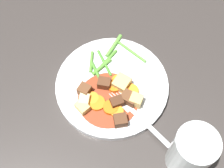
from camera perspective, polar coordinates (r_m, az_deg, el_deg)
ground_plane at (r=0.70m, az=-0.00°, el=-0.58°), size 3.00×3.00×0.00m
dinner_plate at (r=0.70m, az=-0.00°, el=-0.29°), size 0.25×0.25×0.02m
stew_sauce at (r=0.67m, az=-0.50°, el=-2.89°), size 0.13×0.13×0.00m
carrot_slice_0 at (r=0.67m, az=-3.64°, el=-2.68°), size 0.04×0.04×0.01m
carrot_slice_1 at (r=0.68m, az=3.44°, el=-1.33°), size 0.05×0.05×0.01m
carrot_slice_2 at (r=0.68m, az=0.44°, el=-0.43°), size 0.04×0.04×0.01m
carrot_slice_3 at (r=0.69m, az=1.02°, el=0.68°), size 0.03×0.03×0.01m
carrot_slice_4 at (r=0.66m, az=-0.25°, el=-4.36°), size 0.04×0.04×0.01m
carrot_slice_5 at (r=0.67m, az=-2.77°, el=-3.51°), size 0.04×0.04×0.01m
carrot_slice_6 at (r=0.66m, az=0.93°, el=-5.14°), size 0.04×0.04×0.01m
potato_chunk_0 at (r=0.66m, az=-5.07°, el=-2.96°), size 0.02×0.02×0.02m
potato_chunk_1 at (r=0.66m, az=-5.44°, el=-4.22°), size 0.03×0.04×0.02m
potato_chunk_2 at (r=0.66m, az=4.43°, el=-2.97°), size 0.03×0.03×0.03m
potato_chunk_3 at (r=0.68m, az=1.75°, el=0.05°), size 0.04×0.04×0.02m
meat_chunk_0 at (r=0.67m, az=-5.04°, el=-1.13°), size 0.03×0.03×0.02m
meat_chunk_1 at (r=0.68m, az=-1.45°, el=0.09°), size 0.02×0.03×0.02m
meat_chunk_2 at (r=0.66m, az=3.13°, el=-2.61°), size 0.04×0.04×0.02m
meat_chunk_3 at (r=0.64m, az=1.54°, el=-6.66°), size 0.03×0.03×0.02m
meat_chunk_4 at (r=0.66m, az=0.87°, el=-3.39°), size 0.03×0.03×0.02m
green_bean_0 at (r=0.71m, az=-1.88°, el=3.17°), size 0.05×0.04×0.01m
green_bean_1 at (r=0.72m, az=-3.79°, el=4.08°), size 0.05×0.02×0.01m
green_bean_2 at (r=0.70m, az=-2.52°, el=1.50°), size 0.06×0.05×0.01m
green_bean_3 at (r=0.74m, az=0.34°, el=7.01°), size 0.07×0.03×0.01m
green_bean_4 at (r=0.72m, az=-1.38°, el=3.85°), size 0.06×0.05×0.01m
green_bean_5 at (r=0.72m, az=-0.81°, el=4.47°), size 0.06×0.04×0.01m
green_bean_6 at (r=0.73m, az=3.60°, el=5.93°), size 0.05×0.08×0.01m
fork at (r=0.66m, az=4.88°, el=-5.96°), size 0.11×0.15×0.00m
water_glass at (r=0.61m, az=14.27°, el=-11.94°), size 0.08×0.08×0.12m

